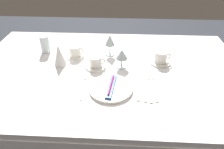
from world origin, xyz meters
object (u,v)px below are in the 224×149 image
object	(u,v)px
coffee_cup_left	(96,61)
wine_glass_centre	(110,41)
spoon_tea	(153,86)
coffee_cup_far	(75,51)
coffee_cup_right	(161,57)
dinner_plate	(111,88)
spoon_dessert	(148,86)
fork_outer	(84,86)
spoon_soup	(142,86)
dinner_knife	(138,88)
wine_glass_left	(122,55)
drink_tumbler	(45,45)
napkin_folded	(59,55)
toothbrush_package	(111,86)

from	to	relation	value
coffee_cup_left	wine_glass_centre	xyz separation A→B (m)	(0.08, 0.17, 0.06)
spoon_tea	coffee_cup_left	distance (m)	0.40
coffee_cup_far	wine_glass_centre	distance (m)	0.25
spoon_tea	coffee_cup_right	size ratio (longest dim) A/B	2.12
dinner_plate	spoon_dessert	size ratio (longest dim) A/B	1.07
fork_outer	spoon_dessert	size ratio (longest dim) A/B	0.94
spoon_soup	coffee_cup_right	size ratio (longest dim) A/B	2.11
spoon_soup	spoon_dessert	size ratio (longest dim) A/B	0.97
dinner_knife	spoon_tea	xyz separation A→B (m)	(0.09, 0.02, 0.00)
dinner_plate	spoon_tea	distance (m)	0.25
spoon_soup	coffee_cup_right	xyz separation A→B (m)	(0.14, 0.26, 0.04)
coffee_cup_left	dinner_knife	bearing A→B (deg)	-37.97
spoon_soup	wine_glass_centre	size ratio (longest dim) A/B	1.46
dinner_plate	fork_outer	bearing A→B (deg)	172.47
wine_glass_left	spoon_soup	bearing A→B (deg)	-57.31
spoon_soup	drink_tumbler	world-z (taller)	drink_tumbler
coffee_cup_right	wine_glass_centre	world-z (taller)	wine_glass_centre
spoon_tea	napkin_folded	bearing A→B (deg)	161.31
fork_outer	spoon_tea	xyz separation A→B (m)	(0.40, 0.02, 0.00)
coffee_cup_far	napkin_folded	size ratio (longest dim) A/B	0.69
drink_tumbler	dinner_knife	bearing A→B (deg)	-31.04
dinner_plate	dinner_knife	xyz separation A→B (m)	(0.15, 0.02, -0.01)
spoon_tea	coffee_cup_left	size ratio (longest dim) A/B	2.23
coffee_cup_left	napkin_folded	size ratio (longest dim) A/B	0.70
fork_outer	wine_glass_centre	world-z (taller)	wine_glass_centre
toothbrush_package	spoon_tea	distance (m)	0.25
spoon_dessert	wine_glass_centre	world-z (taller)	wine_glass_centre
spoon_soup	napkin_folded	xyz separation A→B (m)	(-0.53, 0.20, 0.07)
toothbrush_package	coffee_cup_left	size ratio (longest dim) A/B	2.11
coffee_cup_far	spoon_soup	bearing A→B (deg)	-34.87
spoon_dessert	spoon_tea	distance (m)	0.03
coffee_cup_right	drink_tumbler	size ratio (longest dim) A/B	0.87
dinner_knife	spoon_tea	bearing A→B (deg)	14.38
coffee_cup_left	napkin_folded	xyz separation A→B (m)	(-0.24, 0.02, 0.03)
dinner_knife	drink_tumbler	xyz separation A→B (m)	(-0.66, 0.40, 0.05)
fork_outer	spoon_soup	distance (m)	0.34
toothbrush_package	spoon_soup	bearing A→B (deg)	13.16
dinner_knife	wine_glass_left	xyz separation A→B (m)	(-0.10, 0.22, 0.09)
wine_glass_centre	napkin_folded	world-z (taller)	wine_glass_centre
coffee_cup_far	drink_tumbler	distance (m)	0.24
toothbrush_package	coffee_cup_far	size ratio (longest dim) A/B	2.13
toothbrush_package	drink_tumbler	distance (m)	0.66
spoon_soup	coffee_cup_far	size ratio (longest dim) A/B	2.24
coffee_cup_right	spoon_soup	bearing A→B (deg)	-117.94
dinner_plate	coffee_cup_right	world-z (taller)	coffee_cup_right
fork_outer	coffee_cup_left	world-z (taller)	coffee_cup_left
dinner_knife	spoon_soup	distance (m)	0.03
wine_glass_left	dinner_knife	bearing A→B (deg)	-65.36
fork_outer	coffee_cup_far	world-z (taller)	coffee_cup_far
dinner_knife	drink_tumbler	world-z (taller)	drink_tumbler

